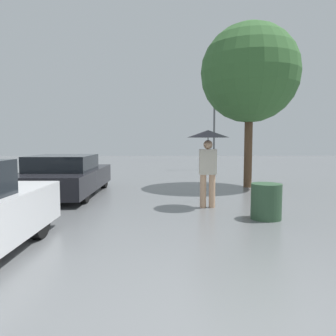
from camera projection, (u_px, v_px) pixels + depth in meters
The scene contains 6 objects.
ground_plane at pixel (221, 329), 2.70m from camera, with size 60.00×60.00×0.00m, color slate.
pedestrian at pixel (208, 148), 7.45m from camera, with size 0.95×0.95×1.78m.
parked_car_farthest at pixel (65, 176), 9.30m from camera, with size 1.88×4.18×1.13m.
tree at pixel (250, 74), 10.55m from camera, with size 3.17×3.17×5.29m.
street_lamp at pixel (214, 107), 17.05m from camera, with size 0.30×0.30×5.05m.
trash_bin at pixel (266, 201), 6.44m from camera, with size 0.59×0.59×0.70m.
Camera 1 is at (-0.46, -2.57, 1.55)m, focal length 35.00 mm.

